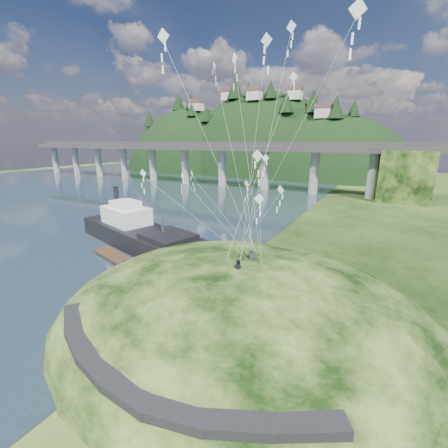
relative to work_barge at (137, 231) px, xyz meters
The scene contains 10 objects.
ground 18.13m from the work_barge, 38.82° to the right, with size 320.00×320.00×0.00m, color black.
water 60.95m from the work_barge, 162.11° to the left, with size 240.00×240.00×0.00m, color #283B4A.
grass_hill 24.17m from the work_barge, 22.86° to the right, with size 36.00×32.00×13.00m.
footpath 30.07m from the work_barge, 44.38° to the right, with size 22.29×5.84×0.83m.
bridge 60.56m from the work_barge, 101.94° to the left, with size 160.00×11.00×15.00m.
far_ridge 115.15m from the work_barge, 104.92° to the left, with size 153.00×70.00×94.50m.
work_barge is the anchor object (origin of this frame).
wooden_dock 7.90m from the work_barge, 58.16° to the right, with size 13.62×5.68×0.97m.
kite_flyers 24.63m from the work_barge, 23.42° to the right, with size 0.96×3.12×1.84m.
kite_swarm 27.96m from the work_barge, 22.65° to the right, with size 16.63×15.92×15.78m.
Camera 1 is at (18.51, -20.34, 15.43)m, focal length 24.00 mm.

